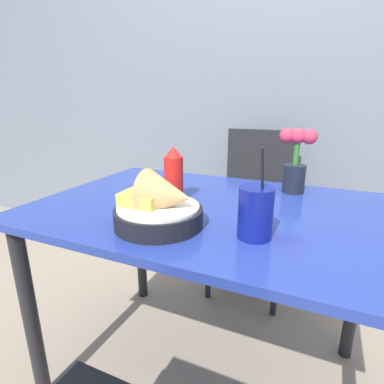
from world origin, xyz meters
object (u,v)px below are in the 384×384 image
Objects in this scene: chair_far_window at (256,198)px; drink_cup at (255,214)px; flower_vase at (296,161)px; ketchup_bottle at (174,175)px; food_basket at (161,207)px.

drink_cup is (0.19, -0.93, 0.26)m from chair_far_window.
flower_vase is (0.05, 0.45, 0.06)m from drink_cup.
chair_far_window is 0.81m from ketchup_bottle.
ketchup_bottle is (-0.07, 0.22, 0.04)m from food_basket.
ketchup_bottle is at bearing -144.11° from flower_vase.
flower_vase is (0.23, -0.48, 0.32)m from chair_far_window.
ketchup_bottle is 0.80× the size of drink_cup.
drink_cup is at bearing -95.84° from flower_vase.
flower_vase is (0.37, 0.27, 0.03)m from ketchup_bottle.
flower_vase is at bearing 58.58° from food_basket.
flower_vase reaches higher than ketchup_bottle.
flower_vase is at bearing -64.15° from chair_far_window.
drink_cup reaches higher than food_basket.
chair_far_window is 3.66× the size of food_basket.
ketchup_bottle is at bearing 150.25° from drink_cup.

